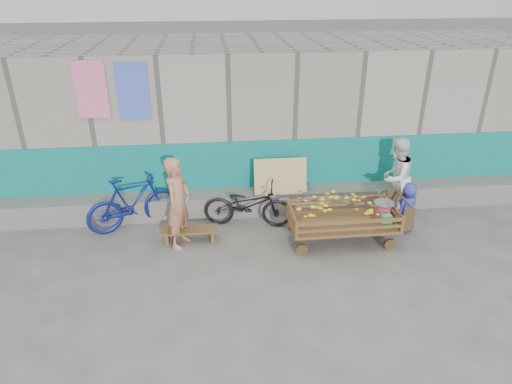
{
  "coord_description": "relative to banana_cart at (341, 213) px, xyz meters",
  "views": [
    {
      "loc": [
        -1.01,
        -5.55,
        4.32
      ],
      "look_at": [
        -0.28,
        1.2,
        1.0
      ],
      "focal_mm": 32.0,
      "sensor_mm": 36.0,
      "label": 1
    }
  ],
  "objects": [
    {
      "name": "bicycle_blue",
      "position": [
        -3.62,
        0.9,
        -0.07
      ],
      "size": [
        1.75,
        1.09,
        1.02
      ],
      "primitive_type": "imported",
      "rotation": [
        0.0,
        0.0,
        1.96
      ],
      "color": "navy",
      "rests_on": "ground"
    },
    {
      "name": "woman",
      "position": [
        1.3,
        0.92,
        0.19
      ],
      "size": [
        0.95,
        0.94,
        1.55
      ],
      "primitive_type": "imported",
      "rotation": [
        0.0,
        0.0,
        3.86
      ],
      "color": "white",
      "rests_on": "ground"
    },
    {
      "name": "vendor_man",
      "position": [
        -2.75,
        0.21,
        0.23
      ],
      "size": [
        0.59,
        0.7,
        1.62
      ],
      "primitive_type": "imported",
      "rotation": [
        0.0,
        0.0,
        1.17
      ],
      "color": "#AB7151",
      "rests_on": "ground"
    },
    {
      "name": "child",
      "position": [
        1.3,
        0.25,
        -0.11
      ],
      "size": [
        0.55,
        0.49,
        0.95
      ],
      "primitive_type": "imported",
      "rotation": [
        0.0,
        0.0,
        3.64
      ],
      "color": "#2D359D",
      "rests_on": "ground"
    },
    {
      "name": "ground",
      "position": [
        -1.18,
        -1.1,
        -0.58
      ],
      "size": [
        80.0,
        80.0,
        0.0
      ],
      "primitive_type": "plane",
      "color": "#524F4B",
      "rests_on": "ground"
    },
    {
      "name": "banana_cart",
      "position": [
        0.0,
        0.0,
        0.0
      ],
      "size": [
        2.01,
        0.92,
        0.86
      ],
      "color": "brown",
      "rests_on": "ground"
    },
    {
      "name": "building_wall",
      "position": [
        -1.18,
        2.95,
        0.89
      ],
      "size": [
        12.0,
        3.5,
        3.0
      ],
      "color": "gray",
      "rests_on": "ground"
    },
    {
      "name": "bench",
      "position": [
        -2.6,
        0.3,
        -0.4
      ],
      "size": [
        0.99,
        0.3,
        0.25
      ],
      "color": "brown",
      "rests_on": "ground"
    },
    {
      "name": "bicycle_dark",
      "position": [
        -1.53,
        0.75,
        -0.15
      ],
      "size": [
        1.7,
        0.84,
        0.85
      ],
      "primitive_type": "imported",
      "rotation": [
        0.0,
        0.0,
        1.39
      ],
      "color": "black",
      "rests_on": "ground"
    }
  ]
}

